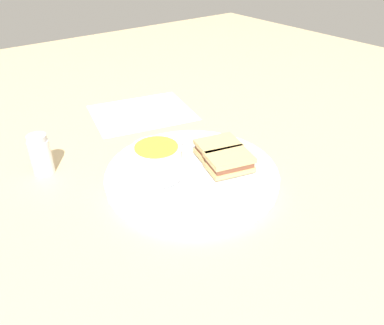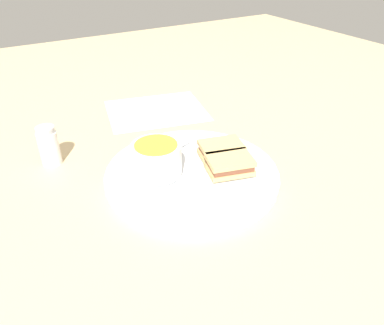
{
  "view_description": "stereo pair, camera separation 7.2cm",
  "coord_description": "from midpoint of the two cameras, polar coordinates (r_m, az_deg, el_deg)",
  "views": [
    {
      "loc": [
        0.48,
        -0.37,
        0.42
      ],
      "look_at": [
        0.0,
        0.0,
        0.04
      ],
      "focal_mm": 35.0,
      "sensor_mm": 36.0,
      "label": 1
    },
    {
      "loc": [
        0.52,
        -0.31,
        0.42
      ],
      "look_at": [
        0.0,
        0.0,
        0.04
      ],
      "focal_mm": 35.0,
      "sensor_mm": 36.0,
      "label": 2
    }
  ],
  "objects": [
    {
      "name": "ground_plane",
      "position": [
        0.74,
        -2.79,
        -2.46
      ],
      "size": [
        2.4,
        2.4,
        0.0
      ],
      "primitive_type": "plane",
      "color": "#D1B27F"
    },
    {
      "name": "plate",
      "position": [
        0.73,
        -2.81,
        -1.8
      ],
      "size": [
        0.34,
        0.34,
        0.02
      ],
      "color": "white",
      "rests_on": "ground_plane"
    },
    {
      "name": "soup_bowl",
      "position": [
        0.7,
        -8.27,
        0.21
      ],
      "size": [
        0.1,
        0.1,
        0.06
      ],
      "color": "white",
      "rests_on": "plate"
    },
    {
      "name": "spoon",
      "position": [
        0.76,
        -8.23,
        0.45
      ],
      "size": [
        0.05,
        0.12,
        0.01
      ],
      "rotation": [
        0.0,
        0.0,
        5.01
      ],
      "color": "silver",
      "rests_on": "plate"
    },
    {
      "name": "sandwich_half_near",
      "position": [
        0.72,
        2.9,
        0.01
      ],
      "size": [
        0.08,
        0.1,
        0.03
      ],
      "rotation": [
        0.0,
        0.0,
        1.3
      ],
      "color": "tan",
      "rests_on": "plate"
    },
    {
      "name": "sandwich_half_far",
      "position": [
        0.77,
        1.32,
        2.08
      ],
      "size": [
        0.08,
        0.1,
        0.03
      ],
      "rotation": [
        0.0,
        0.0,
        1.33
      ],
      "color": "tan",
      "rests_on": "plate"
    },
    {
      "name": "salt_shaker",
      "position": [
        0.8,
        -24.47,
        1.01
      ],
      "size": [
        0.04,
        0.04,
        0.08
      ],
      "color": "silver",
      "rests_on": "ground_plane"
    },
    {
      "name": "menu_sheet",
      "position": [
        1.02,
        -9.66,
        7.46
      ],
      "size": [
        0.26,
        0.3,
        0.0
      ],
      "rotation": [
        0.0,
        0.0,
        -0.23
      ],
      "color": "white",
      "rests_on": "ground_plane"
    }
  ]
}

